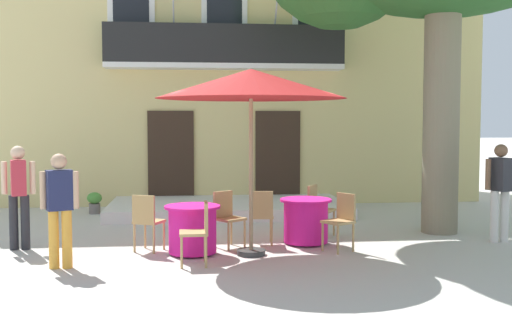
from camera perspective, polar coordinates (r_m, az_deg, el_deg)
The scene contains 16 objects.
ground_plane at distance 10.22m, azimuth -0.61°, elevation -8.00°, with size 120.00×120.00×0.00m, color beige.
building_facade at distance 17.06m, azimuth -3.29°, elevation 9.33°, with size 13.00×5.09×7.50m.
entrance_step_platform at distance 13.80m, azimuth -2.61°, elevation -4.42°, with size 5.21×2.65×0.25m, color silver.
cafe_table_near_tree at distance 10.40m, azimuth 4.63°, elevation -5.61°, with size 0.86×0.86×0.76m.
cafe_chair_near_tree_0 at distance 11.09m, azimuth 5.74°, elevation -4.32°, with size 0.55×0.55×0.91m.
cafe_chair_near_tree_1 at distance 10.25m, azimuth 0.49°, elevation -4.96°, with size 0.43×0.43×0.91m.
cafe_chair_near_tree_2 at distance 9.90m, azimuth 7.91°, elevation -5.30°, with size 0.55×0.55×0.91m.
cafe_table_middle at distance 9.62m, azimuth -5.90°, elevation -6.38°, with size 0.86×0.86×0.76m.
cafe_chair_middle_0 at distance 10.10m, azimuth -2.71°, elevation -5.09°, with size 0.56×0.56×0.91m.
cafe_chair_middle_1 at distance 9.86m, azimuth -10.07°, elevation -5.36°, with size 0.53×0.53×0.91m.
cafe_chair_middle_2 at distance 8.86m, azimuth -5.31°, elevation -6.35°, with size 0.41×0.41×0.91m.
cafe_umbrella at distance 9.39m, azimuth -0.47°, elevation 6.99°, with size 2.90×2.90×2.85m.
ground_planter_left at distance 14.15m, azimuth -14.72°, elevation -3.75°, with size 0.32×0.32×0.48m.
pedestrian_near_entrance at distance 9.02m, azimuth -17.71°, elevation -3.89°, with size 0.53×0.34×1.61m.
pedestrian_mid_plaza at distance 10.53m, azimuth -21.11°, elevation -2.70°, with size 0.53×0.39×1.67m.
pedestrian_by_tree at distance 11.20m, azimuth 21.66°, elevation -2.34°, with size 0.53×0.39×1.67m.
Camera 1 is at (-0.92, -9.97, 2.07)m, focal length 43.21 mm.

